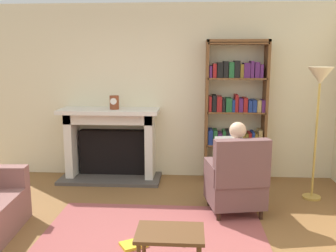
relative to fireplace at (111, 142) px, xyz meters
The scene contains 10 objects.
back_wall 1.18m from the fireplace, 16.12° to the left, with size 5.60×0.10×2.70m, color beige.
area_rug 2.26m from the fireplace, 66.66° to the right, with size 2.40×1.80×0.01m, color #974A48.
fireplace is the anchor object (origin of this frame).
mantel_clock 0.64m from the fireplace, 49.59° to the right, with size 0.14×0.14×0.21m.
bookshelf 1.97m from the fireplace, ahead, with size 0.92×0.32×2.14m.
armchair_reading 2.22m from the fireplace, 35.63° to the right, with size 0.75×0.73×0.97m.
seated_reader 2.13m from the fireplace, 33.45° to the right, with size 0.42×0.58×1.14m.
side_table 2.99m from the fireplace, 68.57° to the right, with size 0.56×0.39×0.48m.
scattered_books 2.35m from the fireplace, 64.57° to the right, with size 0.81×0.48×0.03m.
floor_lamp 3.11m from the fireplace, 13.49° to the right, with size 0.32×0.32×1.76m.
Camera 1 is at (0.39, -3.31, 1.88)m, focal length 39.81 mm.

